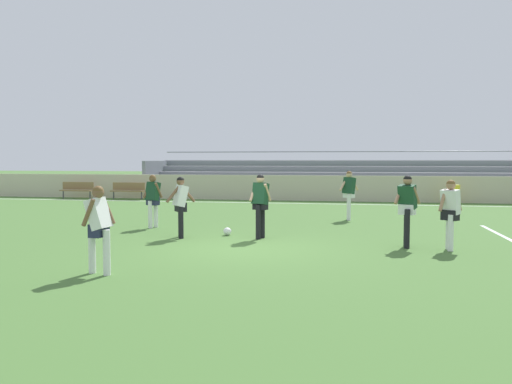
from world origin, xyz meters
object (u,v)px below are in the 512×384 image
Objects in this scene: player_white_wide_left at (181,202)px; player_dark_pressing_high at (407,204)px; bench_centre_sideline at (77,189)px; player_white_dropping_back at (99,222)px; player_dark_trailing_run at (349,191)px; soccer_ball at (227,231)px; player_dark_deep_cover at (153,196)px; player_dark_on_ball at (260,200)px; trash_bin at (454,195)px; bleacher_stand at (353,178)px; player_white_wide_right at (450,209)px; bench_far_left at (128,189)px.

player_dark_pressing_high is (5.77, -0.47, 0.06)m from player_white_wide_left.
player_white_dropping_back reaches higher than bench_centre_sideline.
soccer_ball is (-3.26, -4.34, -0.91)m from player_dark_trailing_run.
player_white_dropping_back is (1.49, -6.25, -0.01)m from player_dark_deep_cover.
trash_bin is at bearing 59.54° from player_dark_on_ball.
bleacher_stand is at bearing 77.57° from player_white_dropping_back.
soccer_ball is (1.12, 0.63, -0.85)m from player_white_wide_left.
player_white_wide_left is at bearing 175.31° from player_dark_pressing_high.
soccer_ball is (-5.58, 1.32, -0.85)m from player_white_wide_right.
player_dark_deep_cover is 0.96× the size of player_dark_trailing_run.
player_dark_on_ball is 1.05× the size of player_white_dropping_back.
player_white_wide_left is 6.74m from player_white_wide_right.
player_dark_pressing_high is 5.62m from player_dark_trailing_run.
player_dark_deep_cover is 1.01× the size of player_white_dropping_back.
bleacher_stand reaches higher than player_dark_pressing_high.
trash_bin is 19.04m from player_white_dropping_back.
player_dark_deep_cover is at bearing -151.41° from player_dark_trailing_run.
player_white_dropping_back reaches higher than trash_bin.
soccer_ball is at bearing -124.79° from trash_bin.
player_dark_trailing_run is at bearing 112.35° from player_white_wide_right.
player_white_wide_right is 0.96m from player_dark_pressing_high.
player_white_wide_left is (-4.53, -16.07, -0.14)m from bleacher_stand.
bleacher_stand is 12.26m from bench_far_left.
player_dark_on_ball reaches higher than player_dark_deep_cover.
soccer_ball is (-8.04, -11.57, -0.35)m from trash_bin.
player_white_wide_left is (-2.12, -0.22, -0.05)m from player_dark_on_ball.
player_white_wide_right is 7.36× the size of soccer_ball.
bleacher_stand is 15.84m from soccer_ball.
bleacher_stand reaches higher than player_dark_on_ball.
player_dark_trailing_run is at bearing 28.59° from player_dark_deep_cover.
trash_bin is 0.57× the size of player_white_wide_right.
player_dark_trailing_run is (-2.33, 5.65, 0.06)m from player_white_wide_right.
bleacher_stand is 13.72× the size of player_dark_on_ball.
player_dark_deep_cover is 1.00× the size of player_white_wide_right.
player_dark_pressing_high is 4.87m from soccer_ball.
player_white_wide_right is (6.70, -0.69, -0.01)m from player_white_wide_left.
bleacher_stand reaches higher than bench_centre_sideline.
trash_bin is at bearing 79.22° from player_white_wide_right.
player_white_wide_left is at bearing -126.90° from trash_bin.
trash_bin is at bearing 55.21° from soccer_ball.
player_dark_deep_cover reaches higher than soccer_ball.
player_white_wide_right is 1.01× the size of player_white_dropping_back.
player_white_dropping_back is at bearing -150.46° from player_white_wide_right.
bleacher_stand is 6.07m from trash_bin.
player_dark_trailing_run reaches higher than bench_centre_sideline.
player_dark_deep_cover is (-10.66, -10.43, 0.50)m from trash_bin.
player_white_wide_right is at bearing -43.10° from bench_far_left.
player_dark_trailing_run is at bearing 53.09° from soccer_ball.
player_dark_pressing_high reaches higher than soccer_ball.
player_white_dropping_back is (-2.12, -4.71, -0.06)m from player_dark_on_ball.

